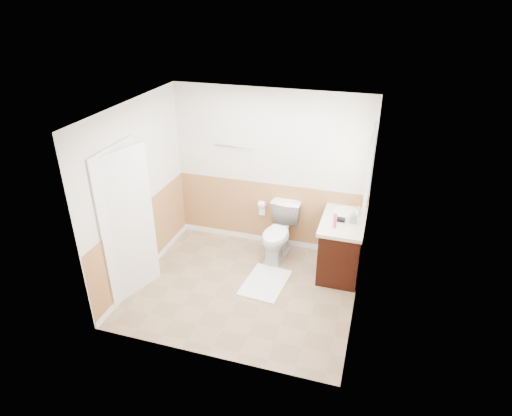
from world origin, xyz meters
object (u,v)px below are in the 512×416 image
(bath_mat, at_px, (265,283))
(soap_dispenser, at_px, (353,217))
(toilet, at_px, (279,233))
(lotion_bottle, at_px, (335,221))
(vanity_cabinet, at_px, (342,245))

(bath_mat, bearing_deg, soap_dispenser, 27.82)
(toilet, relative_size, lotion_bottle, 3.75)
(bath_mat, height_order, soap_dispenser, soap_dispenser)
(toilet, height_order, vanity_cabinet, toilet)
(lotion_bottle, bearing_deg, vanity_cabinet, 73.49)
(soap_dispenser, bearing_deg, lotion_bottle, -136.53)
(bath_mat, relative_size, lotion_bottle, 3.64)
(lotion_bottle, relative_size, soap_dispenser, 1.17)
(bath_mat, xyz_separation_m, soap_dispenser, (1.08, 0.57, 0.93))
(vanity_cabinet, distance_m, lotion_bottle, 0.66)
(toilet, xyz_separation_m, bath_mat, (0.00, -0.72, -0.40))
(vanity_cabinet, relative_size, soap_dispenser, 5.83)
(vanity_cabinet, bearing_deg, toilet, 178.59)
(lotion_bottle, bearing_deg, bath_mat, -157.22)
(bath_mat, distance_m, lotion_bottle, 1.33)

